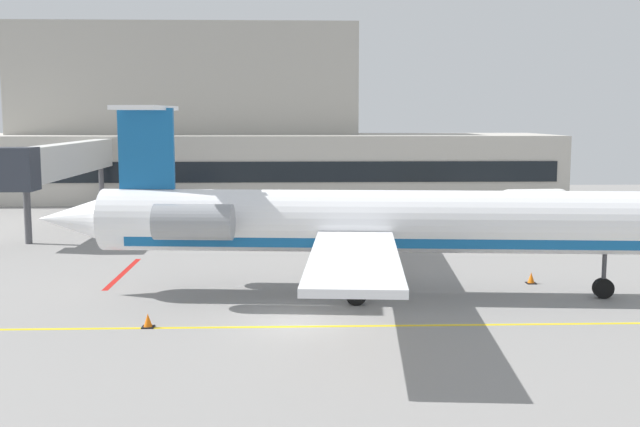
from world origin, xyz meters
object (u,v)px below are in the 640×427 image
(regional_jet, at_px, (373,222))
(fuel_tank, at_px, (534,200))
(baggage_tug, at_px, (531,230))
(belt_loader, at_px, (151,213))
(pushback_tractor, at_px, (249,208))

(regional_jet, bearing_deg, fuel_tank, 59.82)
(regional_jet, distance_m, baggage_tug, 18.46)
(regional_jet, height_order, belt_loader, regional_jet)
(baggage_tug, relative_size, pushback_tractor, 1.09)
(regional_jet, height_order, pushback_tractor, regional_jet)
(baggage_tug, height_order, pushback_tractor, pushback_tractor)
(baggage_tug, relative_size, fuel_tank, 0.60)
(regional_jet, height_order, baggage_tug, regional_jet)
(pushback_tractor, xyz_separation_m, belt_loader, (-6.98, -3.07, 0.03))
(regional_jet, bearing_deg, pushback_tractor, 105.55)
(regional_jet, bearing_deg, belt_loader, 122.41)
(pushback_tractor, relative_size, belt_loader, 0.77)
(baggage_tug, bearing_deg, fuel_tank, 71.61)
(pushback_tractor, bearing_deg, regional_jet, -74.45)
(regional_jet, xyz_separation_m, baggage_tug, (11.63, 14.12, -2.50))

